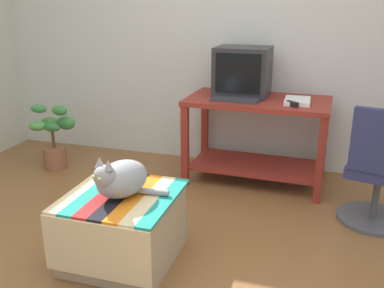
{
  "coord_description": "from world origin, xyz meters",
  "views": [
    {
      "loc": [
        0.9,
        -2.04,
        1.57
      ],
      "look_at": [
        0.02,
        0.85,
        0.55
      ],
      "focal_mm": 40.28,
      "sensor_mm": 36.0,
      "label": 1
    }
  ],
  "objects_px": {
    "book": "(297,101)",
    "office_chair": "(378,175)",
    "stapler": "(292,104)",
    "tv_monitor": "(242,72)",
    "ottoman_with_blanket": "(123,227)",
    "keyboard": "(235,100)",
    "cat": "(120,179)",
    "potted_plant": "(53,138)",
    "desk": "(257,126)"
  },
  "relations": [
    {
      "from": "keyboard",
      "to": "cat",
      "type": "bearing_deg",
      "value": -104.02
    },
    {
      "from": "desk",
      "to": "office_chair",
      "type": "distance_m",
      "value": 1.11
    },
    {
      "from": "ottoman_with_blanket",
      "to": "potted_plant",
      "type": "xyz_separation_m",
      "value": [
        -1.33,
        1.24,
        0.08
      ]
    },
    {
      "from": "tv_monitor",
      "to": "potted_plant",
      "type": "height_order",
      "value": "tv_monitor"
    },
    {
      "from": "keyboard",
      "to": "stapler",
      "type": "distance_m",
      "value": 0.48
    },
    {
      "from": "book",
      "to": "stapler",
      "type": "bearing_deg",
      "value": -105.18
    },
    {
      "from": "book",
      "to": "cat",
      "type": "distance_m",
      "value": 1.73
    },
    {
      "from": "keyboard",
      "to": "office_chair",
      "type": "height_order",
      "value": "office_chair"
    },
    {
      "from": "keyboard",
      "to": "cat",
      "type": "xyz_separation_m",
      "value": [
        -0.4,
        -1.37,
        -0.21
      ]
    },
    {
      "from": "tv_monitor",
      "to": "office_chair",
      "type": "relative_size",
      "value": 0.54
    },
    {
      "from": "ottoman_with_blanket",
      "to": "cat",
      "type": "height_order",
      "value": "cat"
    },
    {
      "from": "tv_monitor",
      "to": "keyboard",
      "type": "distance_m",
      "value": 0.32
    },
    {
      "from": "ottoman_with_blanket",
      "to": "stapler",
      "type": "xyz_separation_m",
      "value": [
        0.89,
        1.3,
        0.55
      ]
    },
    {
      "from": "ottoman_with_blanket",
      "to": "stapler",
      "type": "height_order",
      "value": "stapler"
    },
    {
      "from": "keyboard",
      "to": "potted_plant",
      "type": "xyz_separation_m",
      "value": [
        -1.74,
        -0.11,
        -0.47
      ]
    },
    {
      "from": "book",
      "to": "cat",
      "type": "xyz_separation_m",
      "value": [
        -0.91,
        -1.46,
        -0.21
      ]
    },
    {
      "from": "desk",
      "to": "book",
      "type": "relative_size",
      "value": 4.36
    },
    {
      "from": "book",
      "to": "ottoman_with_blanket",
      "type": "bearing_deg",
      "value": -124.03
    },
    {
      "from": "cat",
      "to": "tv_monitor",
      "type": "bearing_deg",
      "value": 96.19
    },
    {
      "from": "keyboard",
      "to": "potted_plant",
      "type": "distance_m",
      "value": 1.81
    },
    {
      "from": "book",
      "to": "cat",
      "type": "relative_size",
      "value": 0.64
    },
    {
      "from": "stapler",
      "to": "cat",
      "type": "bearing_deg",
      "value": -173.95
    },
    {
      "from": "potted_plant",
      "to": "office_chair",
      "type": "xyz_separation_m",
      "value": [
        2.87,
        -0.3,
        0.09
      ]
    },
    {
      "from": "cat",
      "to": "desk",
      "type": "bearing_deg",
      "value": 89.69
    },
    {
      "from": "keyboard",
      "to": "office_chair",
      "type": "distance_m",
      "value": 1.26
    },
    {
      "from": "keyboard",
      "to": "office_chair",
      "type": "xyz_separation_m",
      "value": [
        1.13,
        -0.41,
        -0.38
      ]
    },
    {
      "from": "office_chair",
      "to": "stapler",
      "type": "height_order",
      "value": "office_chair"
    },
    {
      "from": "tv_monitor",
      "to": "keyboard",
      "type": "xyz_separation_m",
      "value": [
        -0.01,
        -0.25,
        -0.2
      ]
    },
    {
      "from": "potted_plant",
      "to": "keyboard",
      "type": "bearing_deg",
      "value": 3.62
    },
    {
      "from": "cat",
      "to": "book",
      "type": "bearing_deg",
      "value": 78.52
    },
    {
      "from": "tv_monitor",
      "to": "potted_plant",
      "type": "relative_size",
      "value": 0.76
    },
    {
      "from": "tv_monitor",
      "to": "keyboard",
      "type": "relative_size",
      "value": 1.19
    },
    {
      "from": "desk",
      "to": "ottoman_with_blanket",
      "type": "bearing_deg",
      "value": -109.64
    },
    {
      "from": "potted_plant",
      "to": "office_chair",
      "type": "height_order",
      "value": "office_chair"
    },
    {
      "from": "book",
      "to": "office_chair",
      "type": "distance_m",
      "value": 0.89
    },
    {
      "from": "tv_monitor",
      "to": "stapler",
      "type": "height_order",
      "value": "tv_monitor"
    },
    {
      "from": "potted_plant",
      "to": "cat",
      "type": "bearing_deg",
      "value": -43.26
    },
    {
      "from": "tv_monitor",
      "to": "stapler",
      "type": "bearing_deg",
      "value": -30.77
    },
    {
      "from": "ottoman_with_blanket",
      "to": "cat",
      "type": "relative_size",
      "value": 1.55
    },
    {
      "from": "keyboard",
      "to": "office_chair",
      "type": "bearing_deg",
      "value": -17.83
    },
    {
      "from": "ottoman_with_blanket",
      "to": "keyboard",
      "type": "bearing_deg",
      "value": 73.07
    },
    {
      "from": "desk",
      "to": "book",
      "type": "distance_m",
      "value": 0.43
    },
    {
      "from": "stapler",
      "to": "book",
      "type": "bearing_deg",
      "value": 25.69
    },
    {
      "from": "ottoman_with_blanket",
      "to": "office_chair",
      "type": "relative_size",
      "value": 0.77
    },
    {
      "from": "ottoman_with_blanket",
      "to": "cat",
      "type": "bearing_deg",
      "value": -59.62
    },
    {
      "from": "cat",
      "to": "potted_plant",
      "type": "distance_m",
      "value": 1.86
    },
    {
      "from": "ottoman_with_blanket",
      "to": "potted_plant",
      "type": "distance_m",
      "value": 1.82
    },
    {
      "from": "desk",
      "to": "potted_plant",
      "type": "bearing_deg",
      "value": -170.7
    },
    {
      "from": "ottoman_with_blanket",
      "to": "stapler",
      "type": "relative_size",
      "value": 6.27
    },
    {
      "from": "desk",
      "to": "ottoman_with_blanket",
      "type": "relative_size",
      "value": 1.79
    }
  ]
}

